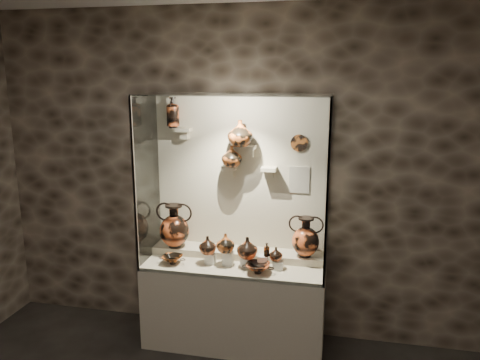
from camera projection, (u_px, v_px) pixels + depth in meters
name	position (u px, v px, depth m)	size (l,w,h in m)	color
wall_back	(242.00, 176.00, 4.54)	(5.00, 0.02, 3.20)	#2C231B
plinth	(235.00, 305.00, 4.50)	(1.70, 0.60, 0.80)	beige
front_tier	(234.00, 265.00, 4.41)	(1.68, 0.58, 0.03)	#BAAC90
rear_tier	(238.00, 254.00, 4.57)	(1.70, 0.25, 0.10)	#BAAC90
back_panel	(241.00, 176.00, 4.54)	(1.70, 0.03, 1.60)	beige
glass_front	(226.00, 191.00, 3.95)	(1.70, 0.01, 1.60)	white
glass_left	(147.00, 179.00, 4.41)	(0.01, 0.60, 1.60)	white
glass_right	(329.00, 188.00, 4.06)	(0.01, 0.60, 1.60)	white
glass_top	(234.00, 95.00, 4.06)	(1.70, 0.60, 0.01)	white
frame_post_left	(134.00, 186.00, 4.13)	(0.02, 0.02, 1.60)	gray
frame_post_right	(327.00, 197.00, 3.79)	(0.02, 0.02, 1.60)	gray
pedestal_a	(210.00, 258.00, 4.39)	(0.09, 0.09, 0.10)	silver
pedestal_b	(228.00, 258.00, 4.35)	(0.09, 0.09, 0.13)	silver
pedestal_c	(246.00, 262.00, 4.32)	(0.09, 0.09, 0.09)	silver
pedestal_d	(263.00, 262.00, 4.29)	(0.09, 0.09, 0.12)	silver
pedestal_e	(278.00, 265.00, 4.26)	(0.09, 0.09, 0.08)	silver
bracket_ul	(184.00, 130.00, 4.48)	(0.14, 0.12, 0.04)	beige
bracket_ca	(230.00, 167.00, 4.46)	(0.14, 0.12, 0.04)	beige
bracket_cb	(250.00, 147.00, 4.38)	(0.10, 0.12, 0.04)	beige
bracket_cc	(269.00, 169.00, 4.39)	(0.14, 0.12, 0.04)	beige
amphora_left	(174.00, 226.00, 4.58)	(0.35, 0.35, 0.44)	#C95426
amphora_right	(306.00, 237.00, 4.35)	(0.31, 0.31, 0.38)	#C95426
jug_a	(208.00, 245.00, 4.35)	(0.16, 0.16, 0.17)	#C95426
jug_b	(226.00, 243.00, 4.31)	(0.17, 0.17, 0.18)	#AE501E
jug_c	(247.00, 248.00, 4.27)	(0.19, 0.19, 0.20)	#C95426
jug_e	(276.00, 254.00, 4.25)	(0.12, 0.12, 0.13)	#C95426
lekythos_small	(267.00, 249.00, 4.24)	(0.06, 0.06, 0.14)	#AE501E
kylix_left	(172.00, 259.00, 4.38)	(0.24, 0.20, 0.10)	#AE501E
kylix_right	(258.00, 267.00, 4.18)	(0.28, 0.23, 0.11)	#C95426
lekythos_tall	(173.00, 110.00, 4.44)	(0.13, 0.13, 0.33)	#C95426
ovoid_vase_a	(232.00, 156.00, 4.39)	(0.19, 0.19, 0.20)	#AE501E
ovoid_vase_b	(240.00, 133.00, 4.30)	(0.23, 0.23, 0.24)	#AE501E
wall_plate	(299.00, 143.00, 4.32)	(0.16, 0.16, 0.02)	#9F511F
info_placard	(299.00, 180.00, 4.40)	(0.19, 0.01, 0.25)	beige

